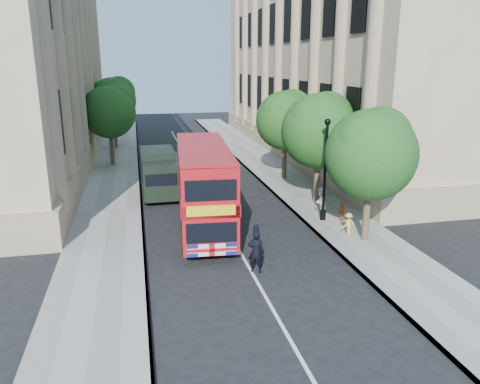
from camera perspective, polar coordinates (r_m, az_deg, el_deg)
ground at (r=17.66m, az=2.23°, el=-11.12°), size 120.00×120.00×0.00m
pavement_right at (r=28.21m, az=8.37°, el=-0.76°), size 3.50×80.00×0.12m
pavement_left at (r=26.49m, az=-15.60°, el=-2.28°), size 3.50×80.00×0.12m
building_right at (r=43.13m, az=12.46°, el=16.70°), size 12.00×38.00×18.00m
tree_right_near at (r=21.12m, az=15.76°, el=4.97°), size 4.00×4.00×6.08m
tree_right_mid at (r=26.45m, az=9.68°, el=7.82°), size 4.20×4.20×6.37m
tree_right_far at (r=32.06m, az=5.62°, el=9.06°), size 4.00×4.00×6.15m
tree_left_far at (r=37.48m, az=-15.61°, el=9.72°), size 4.00×4.00×6.30m
tree_left_back at (r=45.42m, az=-15.19°, el=11.02°), size 4.20×4.20×6.65m
lamp_post at (r=23.73m, az=10.32°, el=2.14°), size 0.32×0.32×5.16m
double_decker_bus at (r=22.47m, az=-4.44°, el=0.84°), size 2.98×8.87×4.03m
box_van at (r=28.69m, az=-9.87°, el=2.13°), size 2.06×4.89×2.78m
police_constable at (r=18.22m, az=1.95°, el=-7.28°), size 0.73×0.61×1.71m
woman_pedestrian at (r=24.66m, az=9.78°, el=-1.22°), size 0.94×0.94×1.54m
child_a at (r=24.26m, az=12.35°, el=-2.33°), size 0.62×0.48×0.99m
child_b at (r=22.38m, az=13.07°, el=-3.81°), size 0.78×0.62×1.06m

